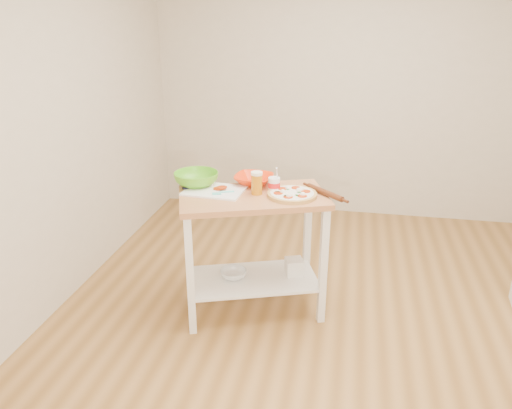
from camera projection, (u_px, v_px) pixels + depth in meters
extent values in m
cube|color=#9F713A|center=(330.00, 332.00, 3.45)|extent=(4.00, 4.50, 0.02)
cube|color=beige|center=(350.00, 86.00, 5.02)|extent=(4.00, 0.02, 2.70)
cube|color=beige|center=(37.00, 126.00, 3.32)|extent=(0.02, 4.50, 2.70)
cube|color=#B97B4C|center=(253.00, 198.00, 3.39)|extent=(1.12, 0.84, 0.04)
cube|color=white|center=(253.00, 279.00, 3.62)|extent=(1.02, 0.76, 0.02)
cube|color=white|center=(190.00, 277.00, 3.28)|extent=(0.06, 0.06, 0.86)
cube|color=white|center=(189.00, 247.00, 3.69)|extent=(0.06, 0.06, 0.86)
cube|color=white|center=(323.00, 267.00, 3.40)|extent=(0.06, 0.06, 0.86)
cube|color=white|center=(307.00, 239.00, 3.82)|extent=(0.06, 0.06, 0.86)
cylinder|color=tan|center=(292.00, 195.00, 3.35)|extent=(0.34, 0.34, 0.02)
cylinder|color=tan|center=(292.00, 193.00, 3.35)|extent=(0.34, 0.34, 0.01)
cylinder|color=white|center=(292.00, 193.00, 3.35)|extent=(0.30, 0.30, 0.01)
cylinder|color=#B52D06|center=(306.00, 191.00, 3.36)|extent=(0.06, 0.06, 0.01)
cylinder|color=#B52D06|center=(296.00, 188.00, 3.43)|extent=(0.06, 0.06, 0.01)
cylinder|color=#B52D06|center=(282.00, 189.00, 3.41)|extent=(0.06, 0.06, 0.01)
cylinder|color=#B52D06|center=(278.00, 193.00, 3.33)|extent=(0.06, 0.06, 0.01)
cylinder|color=#B52D06|center=(288.00, 197.00, 3.26)|extent=(0.06, 0.06, 0.01)
cylinder|color=#B52D06|center=(302.00, 196.00, 3.28)|extent=(0.06, 0.06, 0.01)
sphere|color=white|center=(301.00, 190.00, 3.38)|extent=(0.04, 0.04, 0.04)
sphere|color=white|center=(288.00, 188.00, 3.42)|extent=(0.04, 0.04, 0.04)
sphere|color=white|center=(283.00, 192.00, 3.34)|extent=(0.04, 0.04, 0.04)
sphere|color=white|center=(289.00, 196.00, 3.27)|extent=(0.04, 0.04, 0.04)
sphere|color=white|center=(303.00, 195.00, 3.30)|extent=(0.04, 0.04, 0.04)
sphere|color=white|center=(299.00, 191.00, 3.37)|extent=(0.04, 0.04, 0.04)
plane|color=#1B601C|center=(299.00, 192.00, 3.34)|extent=(0.03, 0.03, 0.00)
plane|color=#1B601C|center=(299.00, 188.00, 3.41)|extent=(0.04, 0.04, 0.00)
plane|color=#1B601C|center=(287.00, 189.00, 3.40)|extent=(0.04, 0.04, 0.00)
plane|color=#1B601C|center=(277.00, 191.00, 3.35)|extent=(0.03, 0.03, 0.00)
plane|color=#1B601C|center=(285.00, 196.00, 3.27)|extent=(0.04, 0.04, 0.00)
plane|color=#1B601C|center=(297.00, 195.00, 3.29)|extent=(0.04, 0.04, 0.00)
cube|color=white|center=(214.00, 191.00, 3.44)|extent=(0.42, 0.33, 0.01)
cube|color=#F4EACC|center=(202.00, 183.00, 3.53)|extent=(0.03, 0.03, 0.02)
cube|color=#F4EACC|center=(207.00, 184.00, 3.52)|extent=(0.03, 0.03, 0.02)
cube|color=#F4EACC|center=(211.00, 184.00, 3.51)|extent=(0.03, 0.03, 0.02)
cube|color=#F4EACC|center=(204.00, 182.00, 3.56)|extent=(0.03, 0.03, 0.02)
cube|color=#F4EACC|center=(208.00, 182.00, 3.55)|extent=(0.03, 0.03, 0.02)
cube|color=#F4EACC|center=(213.00, 183.00, 3.54)|extent=(0.03, 0.03, 0.02)
cylinder|color=#B52D06|center=(218.00, 189.00, 3.45)|extent=(0.07, 0.07, 0.01)
cylinder|color=#B52D06|center=(220.00, 188.00, 3.44)|extent=(0.07, 0.07, 0.01)
cylinder|color=#B52D06|center=(222.00, 187.00, 3.44)|extent=(0.07, 0.07, 0.01)
cube|color=#58D9CD|center=(217.00, 194.00, 3.36)|extent=(0.07, 0.05, 0.01)
cylinder|color=#58D9CD|center=(227.00, 192.00, 3.39)|extent=(0.10, 0.04, 0.01)
cube|color=silver|center=(204.00, 184.00, 3.55)|extent=(0.13, 0.15, 0.00)
cube|color=black|center=(189.00, 187.00, 3.47)|extent=(0.08, 0.09, 0.01)
imported|color=red|center=(254.00, 180.00, 3.58)|extent=(0.30, 0.30, 0.07)
imported|color=#58B31E|center=(196.00, 179.00, 3.54)|extent=(0.40, 0.40, 0.10)
cylinder|color=#BD720E|center=(257.00, 184.00, 3.37)|extent=(0.07, 0.07, 0.14)
cylinder|color=white|center=(257.00, 173.00, 3.34)|extent=(0.08, 0.08, 0.02)
cylinder|color=white|center=(274.00, 185.00, 3.42)|extent=(0.08, 0.08, 0.10)
cylinder|color=red|center=(274.00, 185.00, 3.42)|extent=(0.08, 0.08, 0.04)
cylinder|color=silver|center=(277.00, 174.00, 3.39)|extent=(0.01, 0.05, 0.10)
cylinder|color=#572A14|center=(325.00, 193.00, 3.36)|extent=(0.27, 0.26, 0.04)
imported|color=silver|center=(233.00, 274.00, 3.60)|extent=(0.26, 0.26, 0.06)
cube|color=white|center=(294.00, 267.00, 3.64)|extent=(0.15, 0.15, 0.12)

